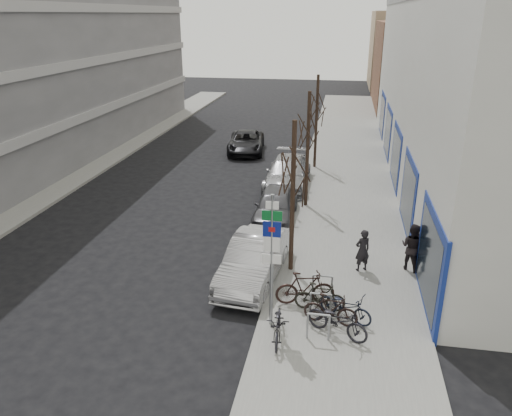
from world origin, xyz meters
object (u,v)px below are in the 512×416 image
at_px(parked_car_back, 288,173).
at_px(pedestrian_far, 412,247).
at_px(tree_mid, 309,123).
at_px(highway_sign_pole, 272,254).
at_px(lane_car, 246,142).
at_px(meter_front, 277,255).
at_px(tree_near, 294,162).
at_px(bike_far_inner, 305,288).
at_px(tree_far, 317,100).
at_px(pedestrian_near, 362,250).
at_px(parked_car_mid, 276,205).
at_px(bike_far_curb, 338,318).
at_px(meter_mid, 293,200).
at_px(bike_mid_inner, 320,297).
at_px(bike_near_right, 331,309).
at_px(bike_mid_curb, 346,304).
at_px(parked_car_front, 254,260).
at_px(bike_near_left, 278,323).
at_px(meter_back, 304,166).
at_px(bike_rack, 321,302).

xyz_separation_m(parked_car_back, pedestrian_far, (5.40, -8.65, 0.24)).
distance_m(tree_mid, parked_car_back, 4.55).
xyz_separation_m(highway_sign_pole, lane_car, (-4.57, 19.66, -1.78)).
xyz_separation_m(meter_front, lane_car, (-4.32, 16.65, -0.24)).
relative_size(parked_car_back, pedestrian_far, 3.09).
relative_size(tree_near, pedestrian_far, 3.13).
distance_m(tree_mid, bike_far_inner, 9.39).
distance_m(tree_far, pedestrian_near, 13.30).
relative_size(parked_car_mid, pedestrian_far, 2.44).
relative_size(tree_mid, pedestrian_far, 3.13).
height_order(tree_mid, bike_far_curb, tree_mid).
relative_size(meter_mid, pedestrian_far, 0.72).
height_order(bike_mid_inner, pedestrian_near, pedestrian_near).
xyz_separation_m(meter_mid, lane_car, (-4.32, 11.15, -0.24)).
bearing_deg(highway_sign_pole, bike_far_curb, -6.20).
distance_m(bike_near_right, bike_mid_curb, 0.53).
relative_size(parked_car_front, pedestrian_far, 2.65).
distance_m(meter_front, bike_mid_curb, 3.38).
bearing_deg(bike_near_left, meter_back, 87.73).
xyz_separation_m(bike_mid_curb, pedestrian_near, (0.54, 3.20, 0.26)).
bearing_deg(parked_car_mid, bike_rack, -72.71).
bearing_deg(highway_sign_pole, tree_mid, 88.86).
xyz_separation_m(tree_near, pedestrian_far, (4.20, 0.72, -3.08)).
bearing_deg(bike_far_inner, parked_car_front, 39.65).
relative_size(bike_mid_curb, parked_car_back, 0.31).
xyz_separation_m(bike_mid_curb, bike_far_inner, (-1.26, 0.65, 0.05)).
height_order(tree_near, bike_far_curb, tree_near).
bearing_deg(lane_car, bike_near_right, -78.95).
bearing_deg(tree_mid, bike_near_right, -81.12).
bearing_deg(bike_near_left, highway_sign_pole, 110.43).
distance_m(meter_mid, bike_mid_curb, 8.24).
relative_size(highway_sign_pole, bike_far_curb, 2.25).
relative_size(bike_rack, parked_car_mid, 0.53).
bearing_deg(parked_car_back, parked_car_mid, -90.09).
height_order(tree_far, pedestrian_far, tree_far).
relative_size(tree_mid, meter_back, 4.33).
distance_m(meter_mid, bike_far_curb, 8.99).
bearing_deg(parked_car_back, bike_far_curb, -77.52).
bearing_deg(tree_near, parked_car_back, 97.30).
distance_m(tree_near, meter_mid, 5.95).
xyz_separation_m(meter_front, parked_car_mid, (-0.75, 5.19, -0.19)).
bearing_deg(bike_near_left, meter_front, 94.18).
xyz_separation_m(tree_near, parked_car_mid, (-1.20, 4.69, -3.37)).
relative_size(bike_far_curb, parked_car_front, 0.40).
bearing_deg(meter_mid, bike_mid_curb, -73.12).
xyz_separation_m(meter_back, parked_car_mid, (-0.75, -5.81, -0.19)).
relative_size(meter_front, bike_mid_curb, 0.74).
height_order(highway_sign_pole, bike_mid_curb, highway_sign_pole).
height_order(highway_sign_pole, bike_near_right, highway_sign_pole).
bearing_deg(meter_back, meter_front, -90.00).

